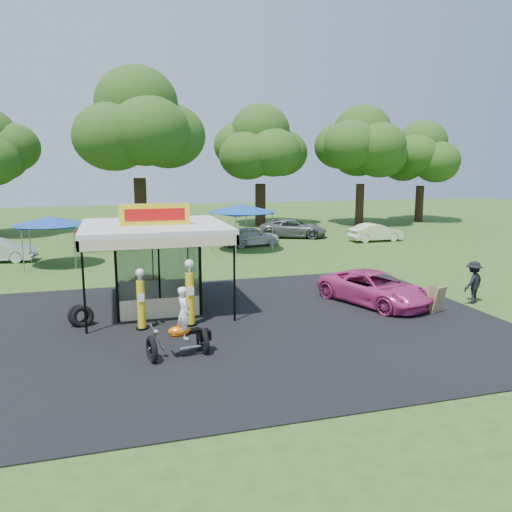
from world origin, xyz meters
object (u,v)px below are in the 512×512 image
object	(u,v)px
bg_car_c	(251,236)
bg_car_e	(376,232)
gas_pump_left	(141,301)
bg_car_b	(112,239)
tent_west	(50,221)
pink_sedan	(374,288)
bg_car_d	(293,228)
a_frame_sign	(436,300)
gas_pump_right	(190,295)
motorcycle	(182,329)
spectator_east_a	(473,282)
kiosk_car	(152,284)
tent_east	(241,208)
gas_station_kiosk	(156,264)

from	to	relation	value
bg_car_c	bg_car_e	world-z (taller)	bg_car_c
gas_pump_left	bg_car_e	xyz separation A→B (m)	(18.08, 16.22, -0.37)
bg_car_b	tent_west	size ratio (longest dim) A/B	1.18
pink_sedan	bg_car_d	world-z (taller)	bg_car_d
a_frame_sign	gas_pump_right	bearing A→B (deg)	151.96
motorcycle	spectator_east_a	xyz separation A→B (m)	(12.27, 2.59, 0.02)
gas_pump_left	gas_pump_right	distance (m)	1.68
a_frame_sign	bg_car_e	bearing A→B (deg)	46.00
kiosk_car	bg_car_d	size ratio (longest dim) A/B	0.54
spectator_east_a	bg_car_b	distance (m)	23.12
motorcycle	tent_east	world-z (taller)	tent_east
spectator_east_a	tent_east	distance (m)	16.27
bg_car_d	gas_pump_right	bearing A→B (deg)	172.42
gas_pump_left	bg_car_c	xyz separation A→B (m)	(8.50, 16.62, -0.34)
motorcycle	a_frame_sign	world-z (taller)	motorcycle
bg_car_c	bg_car_e	xyz separation A→B (m)	(9.58, -0.40, -0.03)
motorcycle	bg_car_b	size ratio (longest dim) A/B	0.46
bg_car_b	gas_pump_right	bearing A→B (deg)	-173.57
gas_pump_right	spectator_east_a	size ratio (longest dim) A/B	1.37
a_frame_sign	bg_car_c	xyz separation A→B (m)	(-2.43, 17.71, 0.15)
a_frame_sign	kiosk_car	bearing A→B (deg)	128.60
kiosk_car	bg_car_c	distance (m)	14.18
kiosk_car	bg_car_b	distance (m)	13.35
kiosk_car	bg_car_d	world-z (taller)	bg_car_d
bg_car_d	tent_west	xyz separation A→B (m)	(-17.04, -7.00, 1.83)
gas_pump_right	bg_car_c	distance (m)	18.01
gas_pump_right	kiosk_car	size ratio (longest dim) A/B	0.85
kiosk_car	bg_car_e	size ratio (longest dim) A/B	0.69
spectator_east_a	bg_car_e	distance (m)	17.14
tent_west	tent_east	xyz separation A→B (m)	(11.50, 1.92, 0.27)
motorcycle	spectator_east_a	bearing A→B (deg)	1.78
gas_pump_right	bg_car_b	size ratio (longest dim) A/B	0.50
tent_east	motorcycle	bearing A→B (deg)	-109.77
a_frame_sign	bg_car_d	distance (m)	21.03
gas_pump_right	kiosk_car	xyz separation A→B (m)	(-0.94, 4.80, -0.67)
bg_car_e	bg_car_d	bearing A→B (deg)	53.38
pink_sedan	tent_west	distance (m)	18.23
gas_station_kiosk	bg_car_e	xyz separation A→B (m)	(17.35, 13.66, -1.11)
kiosk_car	tent_west	xyz separation A→B (m)	(-4.90, 8.09, 2.07)
gas_pump_left	a_frame_sign	xyz separation A→B (m)	(10.93, -1.09, -0.49)
gas_pump_right	pink_sedan	distance (m)	7.69
a_frame_sign	kiosk_car	size ratio (longest dim) A/B	0.38
motorcycle	bg_car_b	bearing A→B (deg)	85.18
pink_sedan	bg_car_b	size ratio (longest dim) A/B	1.01
motorcycle	bg_car_c	bearing A→B (deg)	58.81
gas_pump_left	tent_east	bearing A→B (deg)	63.61
bg_car_c	bg_car_d	xyz separation A→B (m)	(4.37, 3.23, 0.03)
bg_car_d	kiosk_car	bearing A→B (deg)	162.99
bg_car_d	gas_pump_left	bearing A→B (deg)	168.85
pink_sedan	tent_west	bearing A→B (deg)	117.53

